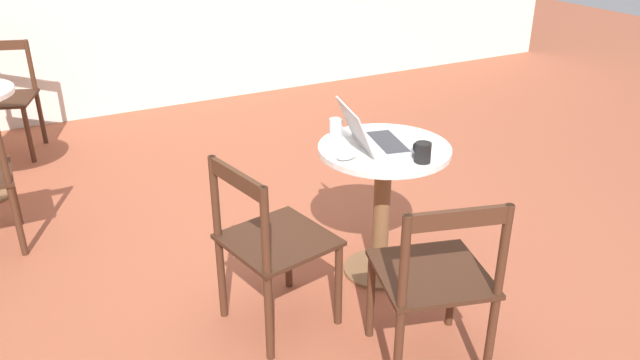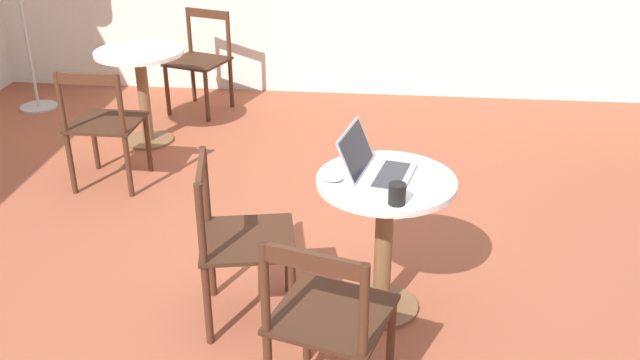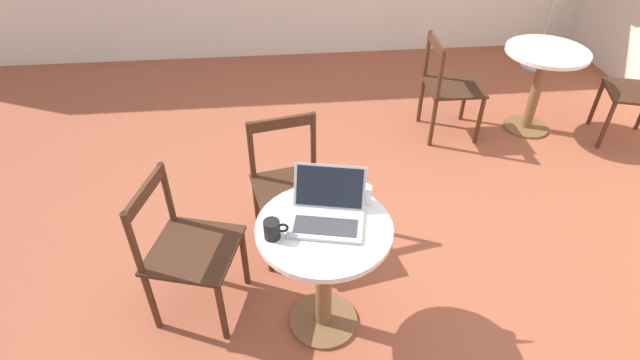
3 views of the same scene
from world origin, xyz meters
The scene contains 10 objects.
ground_plane centered at (0.00, 0.00, 0.00)m, with size 16.00×16.00×0.00m, color #9E5138.
cafe_table_near centered at (-0.06, -0.39, 0.52)m, with size 0.65×0.65×0.72m.
cafe_table_mid centered at (1.91, 1.44, 0.52)m, with size 0.65×0.65×0.72m.
chair_near_left centered at (-0.76, -0.19, 0.43)m, with size 0.54×0.54×0.83m.
chair_near_back centered at (-0.19, 0.28, 0.43)m, with size 0.51×0.51×0.83m.
chair_mid_left centered at (1.15, 1.45, 0.43)m, with size 0.44×0.44×0.83m.
laptop centered at (-0.04, -0.35, 0.76)m, with size 0.40×0.37×0.22m.
mouse centered at (-0.11, -0.15, 0.73)m, with size 0.06×0.10×0.03m.
mug centered at (-0.30, -0.44, 0.76)m, with size 0.11×0.08×0.09m.
drinking_glass centered at (0.16, -0.24, 0.77)m, with size 0.07×0.07×0.10m.
Camera 3 is at (-0.25, -2.09, 2.31)m, focal length 28.00 mm.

